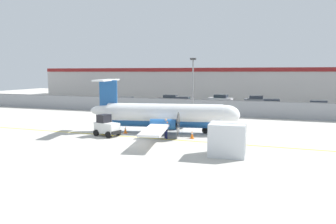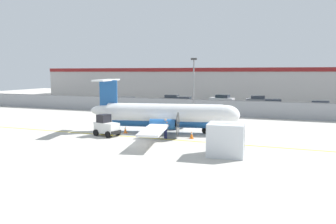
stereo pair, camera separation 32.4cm
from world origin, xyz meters
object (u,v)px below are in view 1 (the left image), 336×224
object	(u,v)px
parked_car_4	(257,100)
parked_car_6	(318,106)
traffic_cone_near_right	(192,135)
parked_car_0	(125,102)
ground_crew_worker	(166,127)
cargo_container	(227,139)
traffic_cone_near_left	(125,130)
parked_car_3	(220,99)
commuter_airplane	(167,115)
baggage_tug	(107,126)
parked_car_2	(182,102)
apron_light_pole	(193,83)
parked_car_1	(170,99)
parked_car_5	(272,104)

from	to	relation	value
parked_car_4	parked_car_6	xyz separation A→B (m)	(8.71, -7.20, 0.00)
traffic_cone_near_right	parked_car_0	distance (m)	26.09
ground_crew_worker	parked_car_0	distance (m)	25.39
cargo_container	traffic_cone_near_right	bearing A→B (deg)	124.00
traffic_cone_near_left	parked_car_3	size ratio (longest dim) A/B	0.15
commuter_airplane	cargo_container	bearing A→B (deg)	-56.29
baggage_tug	traffic_cone_near_right	distance (m)	7.58
baggage_tug	parked_car_2	xyz separation A→B (m)	(-0.66, 24.95, 0.04)
commuter_airplane	apron_light_pole	world-z (taller)	apron_light_pole
commuter_airplane	parked_car_3	size ratio (longest dim) A/B	3.65
commuter_airplane	parked_car_1	size ratio (longest dim) A/B	3.72
parked_car_0	parked_car_5	distance (m)	22.55
parked_car_6	cargo_container	bearing A→B (deg)	81.17
traffic_cone_near_left	parked_car_3	xyz separation A→B (m)	(3.28, 30.14, 0.58)
traffic_cone_near_right	parked_car_1	bearing A→B (deg)	112.82
parked_car_1	parked_car_4	world-z (taller)	same
parked_car_6	apron_light_pole	distance (m)	19.06
commuter_airplane	parked_car_0	bearing A→B (deg)	115.55
commuter_airplane	parked_car_2	bearing A→B (deg)	92.23
baggage_tug	traffic_cone_near_left	world-z (taller)	baggage_tug
cargo_container	parked_car_1	world-z (taller)	cargo_container
parked_car_4	parked_car_6	world-z (taller)	same
parked_car_4	apron_light_pole	bearing A→B (deg)	-110.56
apron_light_pole	commuter_airplane	bearing A→B (deg)	-89.01
parked_car_2	parked_car_4	xyz separation A→B (m)	(11.15, 6.76, 0.00)
traffic_cone_near_left	parked_car_1	distance (m)	27.11
parked_car_0	parked_car_4	world-z (taller)	same
parked_car_3	parked_car_5	size ratio (longest dim) A/B	1.01
baggage_tug	parked_car_1	bearing A→B (deg)	113.92
traffic_cone_near_left	parked_car_1	size ratio (longest dim) A/B	0.15
ground_crew_worker	apron_light_pole	xyz separation A→B (m)	(-1.02, 12.44, 3.35)
ground_crew_worker	parked_car_5	size ratio (longest dim) A/B	0.39
parked_car_0	parked_car_3	bearing A→B (deg)	-147.32
traffic_cone_near_right	parked_car_1	world-z (taller)	parked_car_1
parked_car_1	parked_car_5	bearing A→B (deg)	166.23
baggage_tug	parked_car_4	distance (m)	33.40
commuter_airplane	parked_car_0	xyz separation A→B (m)	(-13.58, 18.22, -0.71)
ground_crew_worker	parked_car_3	bearing A→B (deg)	41.24
traffic_cone_near_left	apron_light_pole	world-z (taller)	apron_light_pole
parked_car_0	parked_car_2	size ratio (longest dim) A/B	1.02
ground_crew_worker	parked_car_1	size ratio (longest dim) A/B	0.40
traffic_cone_near_left	parked_car_3	distance (m)	30.32
ground_crew_worker	cargo_container	distance (m)	7.08
parked_car_1	parked_car_6	world-z (taller)	same
ground_crew_worker	parked_car_6	world-z (taller)	same
parked_car_2	parked_car_5	size ratio (longest dim) A/B	0.98
traffic_cone_near_right	parked_car_5	size ratio (longest dim) A/B	0.15
cargo_container	parked_car_0	size ratio (longest dim) A/B	0.59
ground_crew_worker	cargo_container	bearing A→B (deg)	-85.42
parked_car_3	parked_car_6	bearing A→B (deg)	161.38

